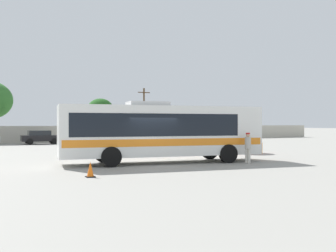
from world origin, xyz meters
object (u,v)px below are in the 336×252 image
(coach_bus_white_orange, at_px, (160,130))
(parked_car_third_black, at_px, (41,137))
(attendant_by_bus_door, at_px, (248,146))
(traffic_cone_on_apron, at_px, (90,170))
(utility_pole_near, at_px, (144,113))
(vendor_umbrella_near_gate_red, at_px, (240,129))
(roadside_tree_midright, at_px, (100,110))

(coach_bus_white_orange, distance_m, parked_car_third_black, 23.80)
(attendant_by_bus_door, height_order, traffic_cone_on_apron, attendant_by_bus_door)
(utility_pole_near, relative_size, traffic_cone_on_apron, 11.19)
(coach_bus_white_orange, distance_m, utility_pole_near, 32.36)
(utility_pole_near, bearing_deg, coach_bus_white_orange, -111.51)
(coach_bus_white_orange, xyz_separation_m, vendor_umbrella_near_gate_red, (8.43, 3.81, -0.05))
(parked_car_third_black, relative_size, traffic_cone_on_apron, 6.35)
(vendor_umbrella_near_gate_red, height_order, parked_car_third_black, vendor_umbrella_near_gate_red)
(attendant_by_bus_door, relative_size, vendor_umbrella_near_gate_red, 0.71)
(vendor_umbrella_near_gate_red, relative_size, traffic_cone_on_apron, 3.71)
(coach_bus_white_orange, bearing_deg, utility_pole_near, 68.49)
(vendor_umbrella_near_gate_red, distance_m, traffic_cone_on_apron, 15.53)
(parked_car_third_black, height_order, utility_pole_near, utility_pole_near)
(traffic_cone_on_apron, bearing_deg, coach_bus_white_orange, 37.64)
(coach_bus_white_orange, relative_size, roadside_tree_midright, 2.02)
(attendant_by_bus_door, xyz_separation_m, utility_pole_near, (7.61, 32.44, 2.80))
(utility_pole_near, bearing_deg, attendant_by_bus_door, -103.20)
(vendor_umbrella_near_gate_red, bearing_deg, parked_car_third_black, 119.93)
(coach_bus_white_orange, relative_size, parked_car_third_black, 2.83)
(attendant_by_bus_door, distance_m, parked_car_third_black, 26.96)
(coach_bus_white_orange, relative_size, utility_pole_near, 1.61)
(vendor_umbrella_near_gate_red, bearing_deg, attendant_by_bus_door, -124.05)
(attendant_by_bus_door, height_order, utility_pole_near, utility_pole_near)
(attendant_by_bus_door, distance_m, traffic_cone_on_apron, 9.37)
(parked_car_third_black, bearing_deg, attendant_by_bus_door, -74.52)
(attendant_by_bus_door, bearing_deg, roadside_tree_midright, 86.71)
(vendor_umbrella_near_gate_red, xyz_separation_m, utility_pole_near, (3.42, 26.24, 1.99))
(attendant_by_bus_door, bearing_deg, coach_bus_white_orange, 150.64)
(vendor_umbrella_near_gate_red, xyz_separation_m, roadside_tree_midright, (-2.20, 28.43, 2.37))
(vendor_umbrella_near_gate_red, xyz_separation_m, traffic_cone_on_apron, (-13.42, -7.67, -1.46))
(coach_bus_white_orange, height_order, vendor_umbrella_near_gate_red, coach_bus_white_orange)
(utility_pole_near, xyz_separation_m, traffic_cone_on_apron, (-16.84, -33.91, -3.45))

